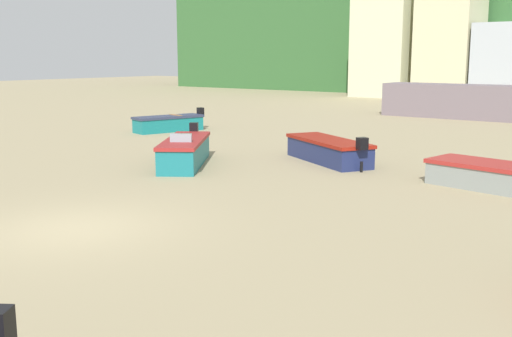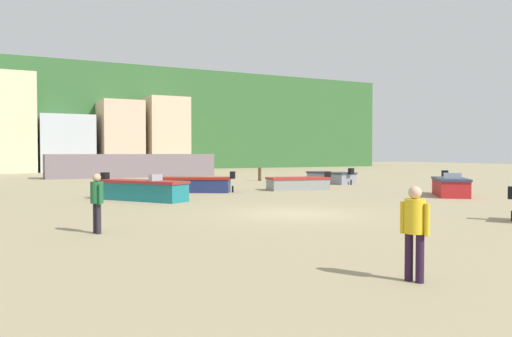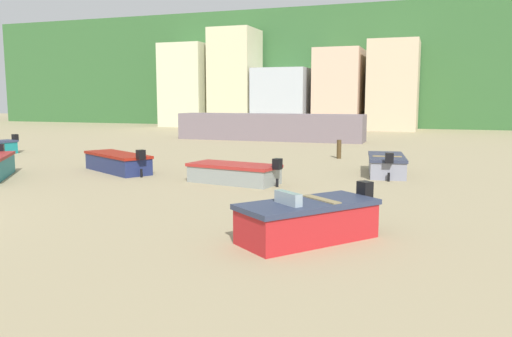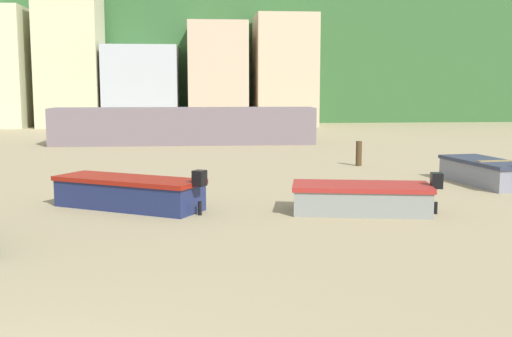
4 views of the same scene
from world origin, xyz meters
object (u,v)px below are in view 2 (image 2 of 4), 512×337
Objects in this scene: boat_teal_1 at (143,190)px; beach_walker_distant at (415,226)px; mooring_post_near_water at (260,174)px; boat_grey_0 at (331,178)px; beach_walker_foreground at (97,198)px; boat_red_3 at (450,187)px; boat_navy_4 at (193,185)px; boat_grey_5 at (298,183)px.

beach_walker_distant is (0.48, -16.51, 0.48)m from boat_teal_1.
mooring_post_near_water is at bearing -170.00° from boat_teal_1.
boat_teal_1 is at bearing -135.44° from mooring_post_near_water.
beach_walker_foreground is at bearing -148.15° from boat_grey_0.
beach_walker_foreground reaches higher than boat_red_3.
boat_teal_1 reaches higher than mooring_post_near_water.
boat_teal_1 is (-15.19, -6.73, 0.05)m from boat_grey_0.
boat_navy_4 reaches higher than boat_grey_5.
beach_walker_foreground reaches higher than boat_teal_1.
beach_walker_distant is (3.92, -7.68, 0.00)m from beach_walker_foreground.
boat_teal_1 is at bearing -33.85° from beach_walker_foreground.
boat_teal_1 is 1.12× the size of boat_grey_5.
boat_teal_1 is 1.26× the size of boat_red_3.
boat_red_3 is (-0.73, -11.36, 0.05)m from boat_grey_0.
beach_walker_foreground is at bearing 51.77° from boat_red_3.
boat_grey_5 is (9.81, 2.42, -0.09)m from boat_teal_1.
mooring_post_near_water is (12.17, 11.99, 0.04)m from boat_teal_1.
mooring_post_near_water is 30.81m from beach_walker_distant.
boat_navy_4 reaches higher than mooring_post_near_water.
boat_red_3 is 0.89× the size of boat_grey_5.
boat_red_3 is 0.81× the size of boat_navy_4.
boat_teal_1 is 1.03× the size of boat_navy_4.
boat_grey_5 is (6.08, -1.13, -0.04)m from boat_navy_4.
boat_grey_0 is 16.61m from boat_teal_1.
boat_red_3 is 2.15× the size of beach_walker_distant.
beach_walker_distant reaches higher than boat_red_3.
boat_grey_5 is 2.42× the size of beach_walker_distant.
beach_walker_distant reaches higher than boat_grey_5.
boat_teal_1 is 9.48m from beach_walker_foreground.
beach_walker_distant is (-11.69, -28.50, 0.44)m from mooring_post_near_water.
boat_grey_5 is 21.11m from beach_walker_distant.
mooring_post_near_water is 26.02m from beach_walker_foreground.
boat_navy_4 reaches higher than boat_grey_0.
boat_grey_0 is 0.93× the size of boat_teal_1.
mooring_post_near_water is at bearing -43.62° from boat_red_3.
boat_navy_4 is 14.32m from beach_walker_foreground.
boat_grey_0 reaches higher than mooring_post_near_water.
mooring_post_near_water is at bearing 111.81° from boat_grey_0.
beach_walker_foreground is (-17.90, -4.20, 0.48)m from boat_red_3.
boat_teal_1 reaches higher than boat_grey_5.
boat_grey_0 is at bearing -55.13° from boat_red_3.
boat_navy_4 is (-10.73, 8.18, -0.05)m from boat_red_3.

